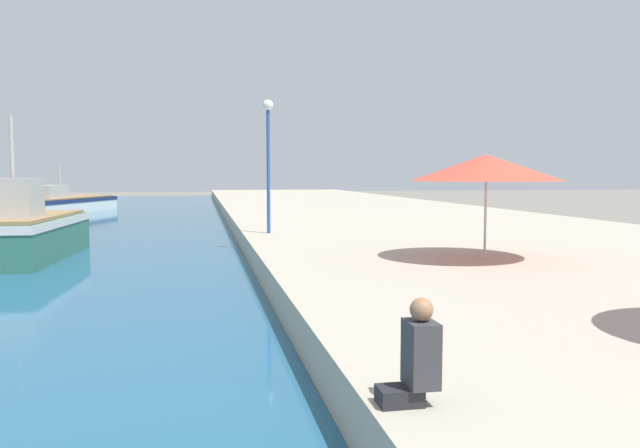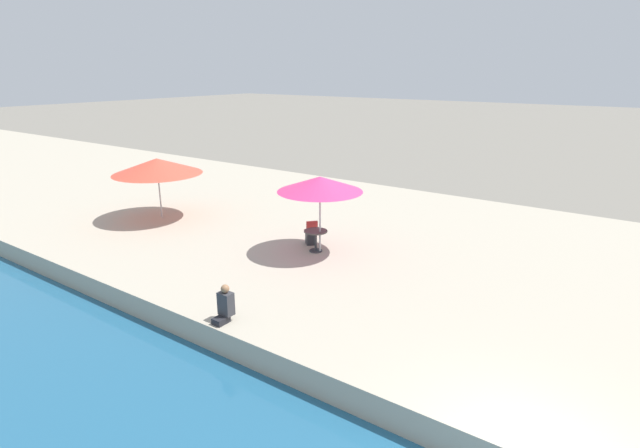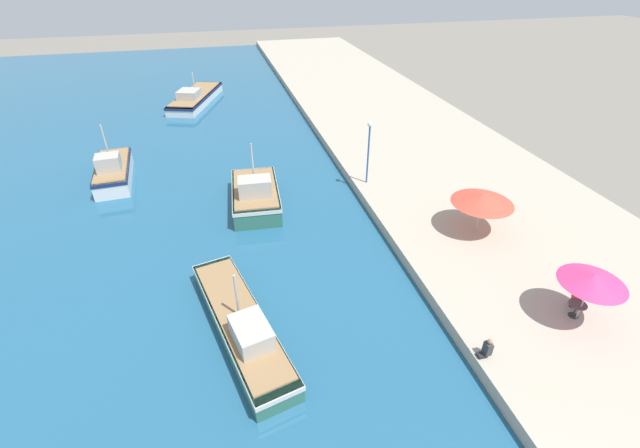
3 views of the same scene
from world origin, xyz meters
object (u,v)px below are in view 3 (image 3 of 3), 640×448
at_px(cafe_umbrella_pink, 594,279).
at_px(cafe_table, 577,307).
at_px(fishing_boat_distant, 195,97).
at_px(cafe_umbrella_white, 483,198).
at_px(fishing_boat_far, 113,170).
at_px(person_at_quay, 487,349).
at_px(fishing_boat_mid, 255,194).
at_px(fishing_boat_near, 242,324).
at_px(cafe_chair_left, 575,301).
at_px(lamppost, 369,142).

bearing_deg(cafe_umbrella_pink, cafe_table, 96.56).
bearing_deg(fishing_boat_distant, cafe_umbrella_white, -43.78).
bearing_deg(fishing_boat_far, cafe_umbrella_white, -35.62).
relative_size(fishing_boat_distant, person_at_quay, 11.72).
distance_m(fishing_boat_mid, fishing_boat_distant, 25.42).
bearing_deg(cafe_table, cafe_umbrella_white, 93.54).
distance_m(fishing_boat_distant, cafe_umbrella_white, 36.38).
relative_size(fishing_boat_near, cafe_chair_left, 10.56).
relative_size(person_at_quay, lamppost, 0.21).
bearing_deg(fishing_boat_far, fishing_boat_mid, -36.96).
xyz_separation_m(fishing_boat_mid, cafe_umbrella_pink, (12.98, -15.05, 2.14)).
relative_size(fishing_boat_far, cafe_chair_left, 7.41).
bearing_deg(cafe_table, fishing_boat_far, 137.15).
height_order(fishing_boat_mid, lamppost, lamppost).
bearing_deg(cafe_umbrella_white, person_at_quay, -119.08).
relative_size(fishing_boat_mid, person_at_quay, 6.87).
bearing_deg(fishing_boat_far, cafe_table, -47.09).
distance_m(fishing_boat_far, cafe_chair_left, 31.36).
xyz_separation_m(fishing_boat_distant, cafe_chair_left, (17.32, -39.46, 0.32)).
height_order(cafe_umbrella_white, cafe_chair_left, cafe_umbrella_white).
relative_size(fishing_boat_mid, lamppost, 1.44).
relative_size(cafe_umbrella_pink, cafe_chair_left, 3.11).
bearing_deg(lamppost, fishing_boat_distant, 115.79).
bearing_deg(fishing_boat_near, fishing_boat_mid, 66.21).
distance_m(person_at_quay, lamppost, 16.44).
relative_size(fishing_boat_far, cafe_table, 8.42).
bearing_deg(fishing_boat_far, lamppost, -23.04).
height_order(fishing_boat_near, cafe_chair_left, fishing_boat_near).
xyz_separation_m(fishing_boat_mid, fishing_boat_far, (-10.04, 6.45, -0.02)).
relative_size(fishing_boat_near, fishing_boat_mid, 1.46).
bearing_deg(fishing_boat_mid, cafe_umbrella_white, -26.31).
bearing_deg(cafe_table, cafe_chair_left, 49.18).
bearing_deg(cafe_table, fishing_boat_mid, 131.04).
bearing_deg(cafe_table, lamppost, 107.71).
bearing_deg(fishing_boat_near, lamppost, 35.69).
xyz_separation_m(cafe_umbrella_white, cafe_chair_left, (0.94, -7.05, -1.87)).
height_order(fishing_boat_distant, person_at_quay, fishing_boat_distant).
relative_size(fishing_boat_far, person_at_quay, 7.06).
relative_size(cafe_umbrella_white, lamppost, 0.79).
height_order(fishing_boat_near, fishing_boat_far, fishing_boat_far).
xyz_separation_m(fishing_boat_near, fishing_boat_distant, (-1.82, 36.75, -0.00)).
xyz_separation_m(fishing_boat_distant, cafe_umbrella_white, (16.38, -32.41, 2.18)).
height_order(fishing_boat_mid, person_at_quay, fishing_boat_mid).
relative_size(fishing_boat_near, cafe_umbrella_white, 2.67).
relative_size(fishing_boat_far, lamppost, 1.48).
height_order(cafe_chair_left, lamppost, lamppost).
relative_size(fishing_boat_mid, fishing_boat_far, 0.97).
bearing_deg(cafe_umbrella_pink, cafe_umbrella_white, 93.61).
xyz_separation_m(fishing_boat_distant, cafe_table, (16.85, -40.01, 0.53)).
bearing_deg(lamppost, fishing_boat_mid, -178.13).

